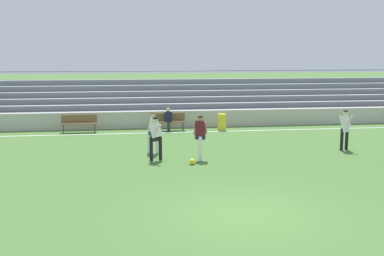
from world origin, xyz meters
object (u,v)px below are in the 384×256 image
object	(u,v)px
player_white_trailing_run	(345,126)
soccer_ball	(192,162)
bleacher_stand	(207,98)
spectator_seated	(168,117)
bench_far_left	(79,122)
player_white_dropping_back	(153,128)
trash_bin	(222,122)
player_white_deep_cover	(156,134)
bench_far_right	(168,120)
player_dark_wide_left	(200,133)

from	to	relation	value
player_white_trailing_run	soccer_ball	distance (m)	6.93
bleacher_stand	spectator_seated	world-z (taller)	bleacher_stand
soccer_ball	bench_far_left	bearing A→B (deg)	122.53
bench_far_left	player_white_dropping_back	xyz separation A→B (m)	(3.51, -5.41, 0.47)
trash_bin	player_white_deep_cover	xyz separation A→B (m)	(-3.86, -6.44, 0.57)
player_white_trailing_run	soccer_ball	world-z (taller)	player_white_trailing_run
bench_far_left	spectator_seated	xyz separation A→B (m)	(4.58, -0.12, 0.16)
bleacher_stand	bench_far_right	xyz separation A→B (m)	(-2.78, -4.10, -0.70)
bench_far_left	trash_bin	world-z (taller)	bench_far_left
bench_far_right	bleacher_stand	bearing A→B (deg)	55.82
spectator_seated	player_dark_wide_left	xyz separation A→B (m)	(0.66, -6.71, 0.33)
player_white_dropping_back	bench_far_right	bearing A→B (deg)	78.79
spectator_seated	soccer_ball	size ratio (longest dim) A/B	5.50
spectator_seated	trash_bin	bearing A→B (deg)	-2.84
player_dark_wide_left	player_white_deep_cover	xyz separation A→B (m)	(-1.69, 0.13, -0.03)
spectator_seated	player_white_dropping_back	xyz separation A→B (m)	(-1.07, -5.30, 0.32)
trash_bin	player_white_trailing_run	world-z (taller)	player_white_trailing_run
player_white_deep_cover	player_white_dropping_back	size ratio (longest dim) A/B	0.99
player_dark_wide_left	player_white_deep_cover	size ratio (longest dim) A/B	1.02
player_white_dropping_back	soccer_ball	world-z (taller)	player_white_dropping_back
bench_far_left	soccer_ball	distance (m)	8.98
bench_far_left	trash_bin	size ratio (longest dim) A/B	2.10
player_white_deep_cover	player_white_trailing_run	size ratio (longest dim) A/B	0.98
bench_far_left	player_white_deep_cover	bearing A→B (deg)	-62.09
bench_far_right	soccer_ball	world-z (taller)	bench_far_right
soccer_ball	player_white_dropping_back	bearing A→B (deg)	121.54
trash_bin	player_white_deep_cover	world-z (taller)	player_white_deep_cover
bleacher_stand	bench_far_left	bearing A→B (deg)	-150.89
player_dark_wide_left	player_white_deep_cover	distance (m)	1.70
bench_far_right	bench_far_left	world-z (taller)	same
bleacher_stand	bench_far_left	size ratio (longest dim) A/B	15.29
bench_far_left	player_white_deep_cover	xyz separation A→B (m)	(3.55, -6.70, 0.46)
spectator_seated	player_dark_wide_left	bearing A→B (deg)	-84.38
bleacher_stand	player_white_trailing_run	world-z (taller)	bleacher_stand
spectator_seated	player_white_dropping_back	world-z (taller)	player_white_dropping_back
trash_bin	soccer_ball	xyz separation A→B (m)	(-2.58, -7.31, -0.32)
trash_bin	bench_far_right	bearing A→B (deg)	174.83
player_dark_wide_left	bench_far_left	bearing A→B (deg)	127.50
bleacher_stand	player_white_dropping_back	world-z (taller)	bleacher_stand
trash_bin	player_white_deep_cover	size ratio (longest dim) A/B	0.51
player_white_dropping_back	soccer_ball	xyz separation A→B (m)	(1.32, -2.15, -0.91)
trash_bin	player_white_deep_cover	distance (m)	7.53
bench_far_left	spectator_seated	size ratio (longest dim) A/B	1.49
bleacher_stand	player_white_trailing_run	xyz separation A→B (m)	(4.13, -10.02, -0.22)
bleacher_stand	player_white_dropping_back	size ratio (longest dim) A/B	16.14
player_white_dropping_back	soccer_ball	size ratio (longest dim) A/B	7.75
bench_far_right	player_white_trailing_run	size ratio (longest dim) A/B	1.05
bleacher_stand	player_dark_wide_left	world-z (taller)	bleacher_stand
bench_far_right	bench_far_left	xyz separation A→B (m)	(-4.58, 0.00, 0.00)
spectator_seated	player_white_deep_cover	world-z (taller)	player_white_deep_cover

